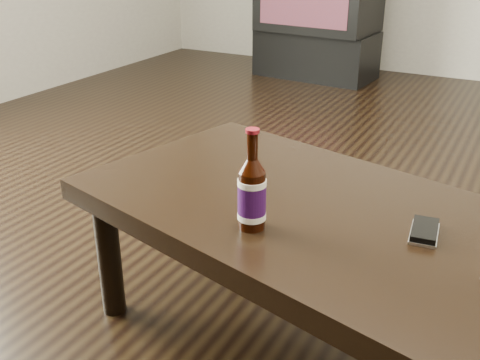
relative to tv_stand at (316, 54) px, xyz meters
The scene contains 5 objects.
floor 2.71m from the tv_stand, 69.72° to the right, with size 5.00×6.00×0.01m, color black.
tv_stand is the anchor object (origin of this frame).
coffee_table 3.15m from the tv_stand, 69.38° to the right, with size 1.29×0.94×0.44m.
beer_bottle 3.31m from the tv_stand, 71.53° to the right, with size 0.07×0.07×0.24m.
phone 3.29m from the tv_stand, 64.83° to the right, with size 0.07×0.12×0.02m.
Camera 1 is at (0.61, -1.58, 1.05)m, focal length 42.00 mm.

